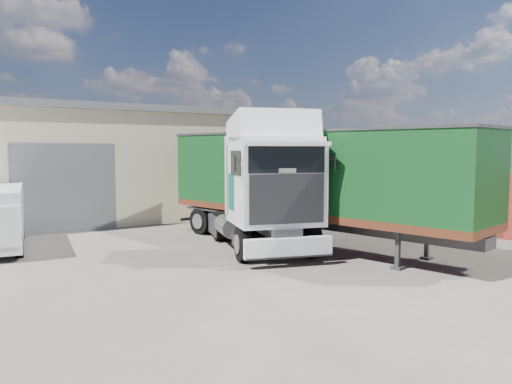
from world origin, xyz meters
TOP-DOWN VIEW (x-y plane):
  - ground at (0.00, 0.00)m, footprint 120.00×120.00m
  - brick_boundary_wall at (11.50, 6.00)m, footprint 0.35×26.00m
  - tractor_unit at (2.63, 2.46)m, footprint 4.50×7.15m
  - box_trailer at (4.41, 2.45)m, footprint 5.03×12.27m

SIDE VIEW (x-z plane):
  - ground at x=0.00m, z-range 0.00..0.00m
  - brick_boundary_wall at x=11.50m, z-range 0.00..2.50m
  - tractor_unit at x=2.63m, z-range -0.36..4.21m
  - box_trailer at x=4.41m, z-range 0.44..4.43m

